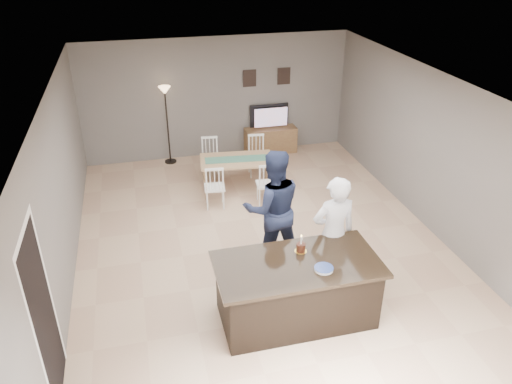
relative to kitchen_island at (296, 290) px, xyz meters
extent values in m
plane|color=tan|center=(0.00, 1.80, -0.45)|extent=(8.00, 8.00, 0.00)
plane|color=slate|center=(0.00, 5.80, 0.90)|extent=(6.00, 0.00, 6.00)
plane|color=slate|center=(0.00, -2.20, 0.90)|extent=(6.00, 0.00, 6.00)
plane|color=slate|center=(-3.00, 1.80, 0.90)|extent=(0.00, 8.00, 8.00)
plane|color=slate|center=(3.00, 1.80, 0.90)|extent=(0.00, 8.00, 8.00)
plane|color=white|center=(0.00, 1.80, 2.25)|extent=(8.00, 8.00, 0.00)
cube|color=black|center=(0.00, 0.00, -0.03)|extent=(2.00, 1.00, 0.85)
cube|color=black|center=(0.00, 0.00, 0.42)|extent=(2.15, 1.10, 0.05)
cube|color=brown|center=(1.20, 5.57, -0.15)|extent=(1.20, 0.40, 0.60)
imported|color=black|center=(1.20, 5.64, 0.41)|extent=(0.91, 0.12, 0.53)
plane|color=#DA5118|center=(1.20, 5.56, 0.42)|extent=(0.78, 0.00, 0.78)
cube|color=black|center=(0.75, 5.78, 1.30)|extent=(0.30, 0.02, 0.38)
cube|color=black|center=(1.55, 5.78, 1.30)|extent=(0.30, 0.02, 0.38)
plane|color=black|center=(-2.99, -0.50, 0.60)|extent=(0.00, 2.10, 2.10)
plane|color=white|center=(-2.99, -0.50, 1.69)|extent=(0.00, 1.02, 1.02)
imported|color=silver|center=(0.71, 0.55, 0.43)|extent=(0.66, 0.44, 1.78)
imported|color=#1A213A|center=(0.05, 1.35, 0.50)|extent=(0.96, 0.76, 1.90)
cylinder|color=gold|center=(0.12, 0.24, 0.45)|extent=(0.17, 0.17, 0.00)
cylinder|color=#391B0F|center=(0.12, 0.24, 0.50)|extent=(0.12, 0.12, 0.11)
cylinder|color=white|center=(0.12, 0.24, 0.62)|extent=(0.02, 0.02, 0.12)
sphere|color=#FFBF4C|center=(0.12, 0.24, 0.69)|extent=(0.02, 0.02, 0.02)
cylinder|color=white|center=(0.27, -0.22, 0.45)|extent=(0.24, 0.24, 0.01)
cylinder|color=white|center=(0.27, -0.22, 0.46)|extent=(0.24, 0.24, 0.01)
cylinder|color=white|center=(0.27, -0.22, 0.47)|extent=(0.24, 0.24, 0.01)
cylinder|color=#2D448C|center=(0.27, -0.22, 0.48)|extent=(0.24, 0.24, 0.00)
cube|color=#A17A57|center=(0.03, 3.88, 0.20)|extent=(1.51, 0.96, 0.04)
cylinder|color=#A17A57|center=(-0.65, 3.61, -0.14)|extent=(0.05, 0.05, 0.64)
cylinder|color=#A17A57|center=(0.71, 4.14, -0.14)|extent=(0.05, 0.05, 0.64)
cube|color=#447B61|center=(0.03, 3.88, 0.22)|extent=(1.28, 0.45, 0.01)
cube|color=white|center=(-0.53, 3.30, -0.05)|extent=(0.41, 0.40, 0.04)
cylinder|color=white|center=(-0.70, 3.18, -0.26)|extent=(0.03, 0.03, 0.39)
cylinder|color=white|center=(-0.36, 3.43, -0.26)|extent=(0.03, 0.03, 0.39)
cube|color=white|center=(-0.55, 3.14, 0.40)|extent=(0.34, 0.06, 0.04)
cube|color=white|center=(0.45, 3.20, -0.05)|extent=(0.41, 0.40, 0.04)
cylinder|color=white|center=(0.29, 3.07, -0.26)|extent=(0.03, 0.03, 0.39)
cylinder|color=white|center=(0.62, 3.32, -0.26)|extent=(0.03, 0.03, 0.39)
cube|color=white|center=(0.44, 3.04, 0.40)|extent=(0.34, 0.06, 0.04)
cube|color=white|center=(-0.39, 4.55, -0.05)|extent=(0.41, 0.40, 0.04)
cylinder|color=white|center=(-0.23, 4.68, -0.26)|extent=(0.03, 0.03, 0.39)
cylinder|color=white|center=(-0.56, 4.43, -0.26)|extent=(0.03, 0.03, 0.39)
cube|color=white|center=(-0.38, 4.71, 0.40)|extent=(0.34, 0.06, 0.04)
cube|color=white|center=(0.59, 4.45, -0.05)|extent=(0.41, 0.40, 0.04)
cylinder|color=white|center=(0.76, 4.57, -0.26)|extent=(0.03, 0.03, 0.39)
cylinder|color=white|center=(0.42, 4.32, -0.26)|extent=(0.03, 0.03, 0.39)
cube|color=white|center=(0.61, 4.61, 0.40)|extent=(0.34, 0.06, 0.04)
cylinder|color=black|center=(-1.16, 5.58, -0.44)|extent=(0.26, 0.26, 0.03)
cylinder|color=black|center=(-1.16, 5.58, 0.37)|extent=(0.03, 0.03, 1.61)
cone|color=#EEB983|center=(-1.16, 5.58, 1.21)|extent=(0.26, 0.26, 0.17)
camera|label=1|loc=(-1.80, -4.96, 4.25)|focal=35.00mm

